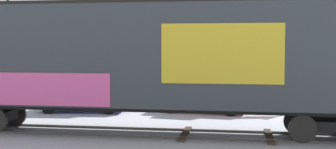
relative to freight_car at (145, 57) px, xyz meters
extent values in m
plane|color=#B2B5BC|center=(0.70, 0.00, -2.74)|extent=(260.00, 260.00, 0.00)
cube|color=#4C4742|center=(-0.03, -0.72, -2.70)|extent=(59.97, 2.20, 0.08)
cube|color=#4C4742|center=(0.02, 0.72, -2.70)|extent=(59.97, 2.20, 0.08)
cube|color=#423323|center=(4.36, -0.15, -2.70)|extent=(0.33, 2.51, 0.07)
cube|color=#423323|center=(1.44, -0.05, -2.70)|extent=(0.33, 2.51, 0.07)
cube|color=#33383D|center=(0.00, 0.00, 0.07)|extent=(17.49, 3.46, 3.45)
cube|color=#2D2823|center=(0.00, 0.00, 1.92)|extent=(16.53, 0.98, 0.24)
cube|color=gold|center=(2.72, -1.53, 0.16)|extent=(3.83, 0.16, 1.90)
cube|color=#CC4C8C|center=(-3.03, -1.34, -1.05)|extent=(4.27, 0.18, 1.10)
cube|color=black|center=(0.00, 0.00, -1.75)|extent=(17.10, 2.16, 0.20)
cylinder|color=black|center=(-5.33, 0.91, -2.28)|extent=(0.92, 0.15, 0.92)
cube|color=black|center=(6.20, -0.21, -2.23)|extent=(2.14, 1.36, 0.36)
cylinder|color=black|center=(5.33, -0.90, -2.28)|extent=(0.92, 0.15, 0.92)
cylinder|color=black|center=(5.38, 0.54, -2.28)|extent=(0.92, 0.15, 0.92)
cube|color=slate|center=(0.70, 79.86, 1.89)|extent=(156.28, 29.56, 9.26)
cube|color=#8C725B|center=(11.82, 70.99, 8.20)|extent=(6.79, 4.99, 3.35)
cube|color=brown|center=(-22.57, 70.99, 8.11)|extent=(6.83, 4.07, 3.17)
cube|color=brown|center=(10.63, 70.99, 7.81)|extent=(4.73, 5.41, 2.57)
cone|color=#193D23|center=(11.73, 69.11, 8.81)|extent=(2.29, 2.29, 4.58)
cone|color=#193D23|center=(-39.26, 68.30, 8.45)|extent=(1.93, 1.93, 3.86)
cone|color=#193D23|center=(-12.48, 70.07, 8.17)|extent=(1.65, 1.65, 3.30)
cube|color=navy|center=(-3.84, 5.02, -2.07)|extent=(4.27, 2.12, 0.69)
cube|color=#2D333D|center=(-3.96, 5.01, -1.44)|extent=(2.27, 1.82, 0.57)
cylinder|color=black|center=(-2.47, 6.00, -2.42)|extent=(0.65, 0.25, 0.64)
cylinder|color=black|center=(-2.38, 4.20, -2.42)|extent=(0.65, 0.25, 0.64)
cylinder|color=black|center=(-5.31, 5.84, -2.42)|extent=(0.65, 0.25, 0.64)
cylinder|color=black|center=(-5.21, 4.05, -2.42)|extent=(0.65, 0.25, 0.64)
cube|color=#B21E1E|center=(1.91, 5.50, -2.06)|extent=(4.42, 2.57, 0.72)
cube|color=#2D333D|center=(1.79, 5.52, -1.33)|extent=(2.06, 1.96, 0.72)
cylinder|color=black|center=(3.46, 6.11, -2.42)|extent=(0.67, 0.33, 0.64)
cylinder|color=black|center=(3.14, 4.38, -2.42)|extent=(0.67, 0.33, 0.64)
cylinder|color=black|center=(0.68, 6.62, -2.42)|extent=(0.67, 0.33, 0.64)
cylinder|color=black|center=(0.36, 4.89, -2.42)|extent=(0.67, 0.33, 0.64)
camera|label=1|loc=(2.72, -15.53, 0.42)|focal=47.58mm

